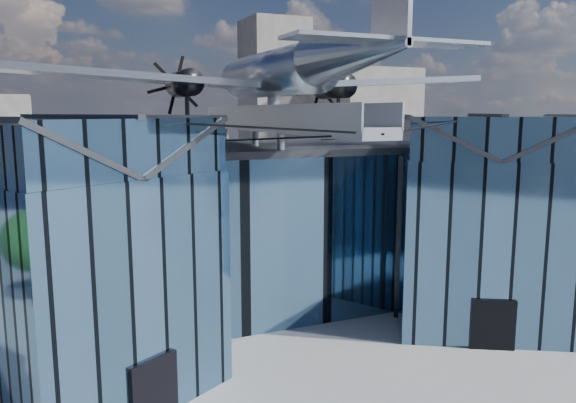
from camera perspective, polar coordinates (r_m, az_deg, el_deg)
name	(u,v)px	position (r m, az deg, el deg)	size (l,w,h in m)	color
ground_plane	(303,343)	(30.21, 1.56, -14.18)	(120.00, 120.00, 0.00)	gray
museum	(263,220)	(33.72, -2.59, -1.85)	(32.88, 24.50, 17.60)	#486F93
bg_towers	(152,127)	(76.79, -13.68, 7.41)	(77.00, 24.50, 26.00)	slate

